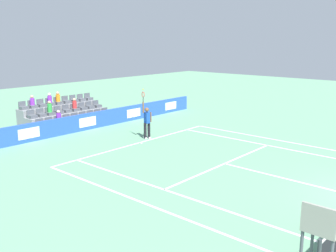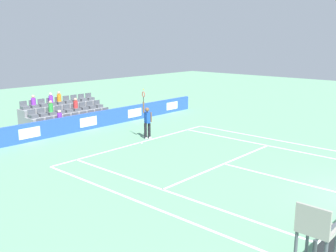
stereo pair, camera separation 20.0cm
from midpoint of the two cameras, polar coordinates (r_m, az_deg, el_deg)
name	(u,v)px [view 1 (the left image)]	position (r m, az deg, el deg)	size (l,w,h in m)	color
line_baseline	(140,143)	(21.06, -4.50, -2.47)	(10.97, 0.10, 0.01)	white
line_service	(225,164)	(17.70, 8.07, -5.54)	(8.23, 0.10, 0.01)	white
line_centre_service	(292,180)	(16.28, 17.59, -7.67)	(0.10, 6.40, 0.01)	white
line_singles_sideline_left	(173,193)	(14.34, 0.40, -9.86)	(0.10, 11.89, 0.01)	white
line_singles_sideline_right	(275,147)	(20.94, 15.34, -2.99)	(0.10, 11.89, 0.01)	white
line_doubles_sideline_left	(147,204)	(13.42, -3.51, -11.53)	(0.10, 11.89, 0.01)	white
line_doubles_sideline_right	(287,142)	(22.14, 16.91, -2.24)	(0.10, 11.89, 0.01)	white
line_centre_mark	(141,143)	(20.99, -4.31, -2.52)	(0.10, 0.20, 0.01)	white
sponsor_barrier	(87,122)	(24.42, -12.19, 0.64)	(19.68, 0.22, 1.03)	blue
tennis_player	(147,121)	(21.71, -3.42, 0.70)	(0.51, 0.42, 2.85)	black
umpire_chair	(321,239)	(8.73, 21.09, -15.41)	(0.70, 0.70, 2.34)	#474C54
stadium_stand	(65,116)	(26.28, -15.25, 1.40)	(5.58, 2.85, 2.13)	gray
loose_tennis_ball	(312,216)	(13.29, 20.18, -12.46)	(0.07, 0.07, 0.07)	#D1E533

